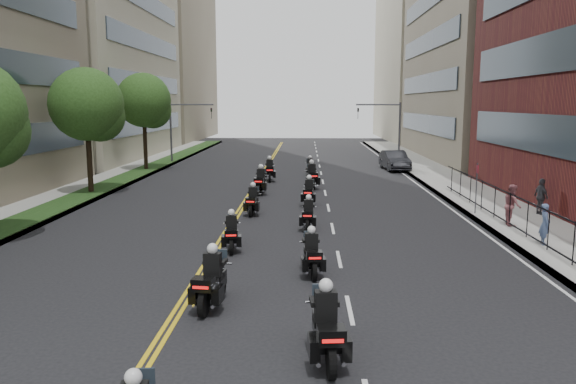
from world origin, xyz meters
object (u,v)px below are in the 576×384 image
(motorcycle_4, at_px, (232,234))
(motorcycle_8, at_px, (261,182))
(motorcycle_11, at_px, (310,168))
(pedestrian_c, at_px, (541,197))
(motorcycle_5, at_px, (308,216))
(motorcycle_6, at_px, (253,202))
(motorcycle_1, at_px, (326,330))
(motorcycle_2, at_px, (212,283))
(motorcycle_9, at_px, (312,177))
(motorcycle_7, at_px, (309,193))
(motorcycle_10, at_px, (270,171))
(parked_sedan, at_px, (395,160))
(pedestrian_a, at_px, (545,224))
(pedestrian_b, at_px, (512,205))
(motorcycle_3, at_px, (312,256))

(motorcycle_4, bearing_deg, motorcycle_8, 83.58)
(motorcycle_11, distance_m, pedestrian_c, 19.37)
(motorcycle_5, distance_m, motorcycle_8, 10.06)
(motorcycle_6, height_order, motorcycle_11, motorcycle_6)
(motorcycle_1, height_order, pedestrian_c, pedestrian_c)
(motorcycle_2, distance_m, motorcycle_9, 22.03)
(motorcycle_2, bearing_deg, motorcycle_7, 86.98)
(motorcycle_4, bearing_deg, motorcycle_5, 45.40)
(motorcycle_4, xyz_separation_m, pedestrian_c, (14.32, 6.68, 0.41))
(motorcycle_11, bearing_deg, motorcycle_4, -105.23)
(motorcycle_8, relative_size, motorcycle_10, 1.02)
(parked_sedan, bearing_deg, motorcycle_11, -157.06)
(motorcycle_6, distance_m, pedestrian_c, 14.18)
(motorcycle_6, bearing_deg, parked_sedan, 64.96)
(motorcycle_1, height_order, pedestrian_a, motorcycle_1)
(pedestrian_a, relative_size, pedestrian_b, 0.87)
(motorcycle_3, bearing_deg, motorcycle_5, 84.87)
(pedestrian_a, bearing_deg, motorcycle_5, 78.61)
(motorcycle_8, distance_m, pedestrian_b, 15.10)
(motorcycle_6, relative_size, pedestrian_a, 1.38)
(motorcycle_10, xyz_separation_m, parked_sedan, (10.02, 7.01, 0.10))
(motorcycle_8, distance_m, motorcycle_10, 5.85)
(motorcycle_5, relative_size, pedestrian_c, 1.19)
(motorcycle_1, bearing_deg, motorcycle_3, 87.00)
(motorcycle_7, height_order, motorcycle_11, motorcycle_7)
(motorcycle_11, bearing_deg, motorcycle_10, -138.91)
(motorcycle_2, xyz_separation_m, motorcycle_3, (2.78, 3.05, -0.07))
(pedestrian_a, height_order, pedestrian_b, pedestrian_b)
(motorcycle_9, bearing_deg, pedestrian_b, -59.07)
(motorcycle_11, distance_m, pedestrian_a, 23.54)
(motorcycle_10, bearing_deg, pedestrian_c, -45.49)
(motorcycle_10, height_order, pedestrian_b, pedestrian_b)
(motorcycle_1, distance_m, motorcycle_4, 9.78)
(motorcycle_3, distance_m, motorcycle_5, 6.68)
(motorcycle_3, xyz_separation_m, motorcycle_7, (-0.03, 12.57, 0.03))
(pedestrian_c, bearing_deg, pedestrian_b, 126.91)
(motorcycle_7, distance_m, motorcycle_9, 6.20)
(motorcycle_4, distance_m, pedestrian_b, 12.73)
(motorcycle_2, bearing_deg, motorcycle_10, 97.04)
(motorcycle_2, distance_m, parked_sedan, 33.73)
(motorcycle_2, relative_size, motorcycle_3, 1.10)
(motorcycle_2, distance_m, motorcycle_3, 4.13)
(motorcycle_6, distance_m, parked_sedan, 21.74)
(motorcycle_9, xyz_separation_m, parked_sedan, (7.02, 10.40, 0.07))
(motorcycle_3, relative_size, motorcycle_10, 0.89)
(motorcycle_3, distance_m, motorcycle_4, 4.23)
(motorcycle_11, bearing_deg, motorcycle_9, -96.74)
(motorcycle_4, distance_m, pedestrian_c, 15.81)
(motorcycle_6, height_order, motorcycle_10, motorcycle_10)
(motorcycle_6, xyz_separation_m, pedestrian_c, (14.17, -0.25, 0.39))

